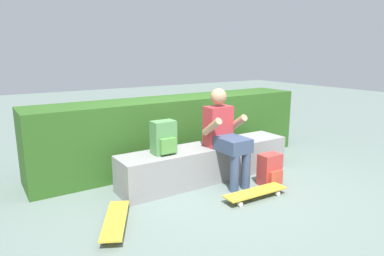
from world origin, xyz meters
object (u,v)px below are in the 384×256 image
(bench_main, at_px, (207,162))
(skateboard_beside_bench, at_px, (115,220))
(backpack_on_ground, at_px, (270,170))
(skateboard_near_person, at_px, (255,192))
(backpack_on_bench, at_px, (164,138))
(person_skater, at_px, (225,133))

(bench_main, distance_m, skateboard_beside_bench, 1.61)
(bench_main, bearing_deg, backpack_on_ground, -47.50)
(skateboard_near_person, relative_size, backpack_on_bench, 2.02)
(backpack_on_bench, bearing_deg, bench_main, 0.84)
(backpack_on_ground, bearing_deg, bench_main, 132.50)
(person_skater, xyz_separation_m, skateboard_beside_bench, (-1.61, -0.36, -0.58))
(skateboard_beside_bench, bearing_deg, backpack_on_bench, 34.06)
(skateboard_near_person, bearing_deg, skateboard_beside_bench, 171.29)
(skateboard_beside_bench, distance_m, backpack_on_bench, 1.17)
(bench_main, bearing_deg, skateboard_near_person, -83.17)
(backpack_on_bench, bearing_deg, skateboard_near_person, -47.72)
(skateboard_beside_bench, bearing_deg, backpack_on_ground, -0.59)
(bench_main, relative_size, person_skater, 2.01)
(backpack_on_ground, bearing_deg, skateboard_beside_bench, 179.41)
(person_skater, height_order, backpack_on_ground, person_skater)
(bench_main, xyz_separation_m, person_skater, (0.12, -0.22, 0.43))
(backpack_on_bench, height_order, backpack_on_ground, backpack_on_bench)
(bench_main, bearing_deg, person_skater, -61.87)
(person_skater, bearing_deg, skateboard_near_person, -91.71)
(skateboard_near_person, xyz_separation_m, backpack_on_bench, (-0.74, 0.82, 0.58))
(bench_main, distance_m, backpack_on_ground, 0.82)
(backpack_on_bench, bearing_deg, skateboard_beside_bench, -145.94)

